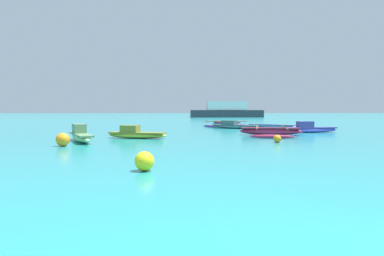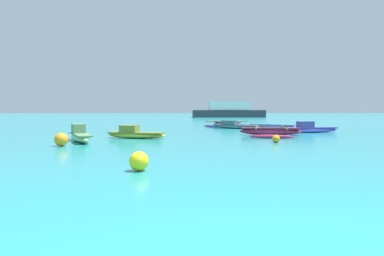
% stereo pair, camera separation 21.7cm
% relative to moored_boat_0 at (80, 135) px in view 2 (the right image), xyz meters
% --- Properties ---
extents(moored_boat_0, '(2.04, 3.60, 0.81)m').
position_rel_moored_boat_0_xyz_m(moored_boat_0, '(0.00, 0.00, 0.00)').
color(moored_boat_0, '#93DF8D').
rests_on(moored_boat_0, ground_plane).
extents(moored_boat_1, '(3.29, 1.67, 0.68)m').
position_rel_moored_boat_0_xyz_m(moored_boat_1, '(2.44, 1.57, -0.05)').
color(moored_boat_1, gold).
rests_on(moored_boat_1, ground_plane).
extents(moored_boat_2, '(4.16, 3.68, 0.49)m').
position_rel_moored_boat_0_xyz_m(moored_boat_2, '(8.98, 12.99, -0.06)').
color(moored_boat_2, '#743898').
rests_on(moored_boat_2, ground_plane).
extents(moored_boat_3, '(3.75, 2.86, 0.63)m').
position_rel_moored_boat_0_xyz_m(moored_boat_3, '(9.15, 10.07, -0.06)').
color(moored_boat_3, slate).
rests_on(moored_boat_3, ground_plane).
extents(moored_boat_4, '(3.60, 3.24, 0.28)m').
position_rel_moored_boat_0_xyz_m(moored_boat_4, '(12.40, 10.96, -0.12)').
color(moored_boat_4, '#6695D7').
rests_on(moored_boat_4, ground_plane).
extents(moored_boat_5, '(3.59, 1.01, 0.73)m').
position_rel_moored_boat_0_xyz_m(moored_boat_5, '(13.27, 5.27, -0.03)').
color(moored_boat_5, '#675BE6').
rests_on(moored_boat_5, ground_plane).
extents(moored_boat_6, '(3.60, 5.02, 0.50)m').
position_rel_moored_boat_0_xyz_m(moored_boat_6, '(10.05, 3.23, -0.05)').
color(moored_boat_6, '#B1254D').
rests_on(moored_boat_6, ground_plane).
extents(mooring_buoy_0, '(0.56, 0.56, 0.56)m').
position_rel_moored_boat_0_xyz_m(mooring_buoy_0, '(-0.16, -2.12, -0.01)').
color(mooring_buoy_0, orange).
rests_on(mooring_buoy_0, ground_plane).
extents(mooring_buoy_1, '(0.36, 0.36, 0.36)m').
position_rel_moored_boat_0_xyz_m(mooring_buoy_1, '(9.12, -1.07, -0.11)').
color(mooring_buoy_1, orange).
rests_on(mooring_buoy_1, ground_plane).
extents(mooring_buoy_2, '(0.49, 0.49, 0.49)m').
position_rel_moored_boat_0_xyz_m(mooring_buoy_2, '(3.63, -7.92, -0.04)').
color(mooring_buoy_2, yellow).
rests_on(mooring_buoy_2, ground_plane).
extents(distant_ferry, '(13.14, 2.89, 2.89)m').
position_rel_moored_boat_0_xyz_m(distant_ferry, '(14.27, 45.73, 0.89)').
color(distant_ferry, '#2D333D').
rests_on(distant_ferry, ground_plane).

